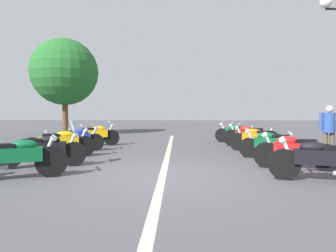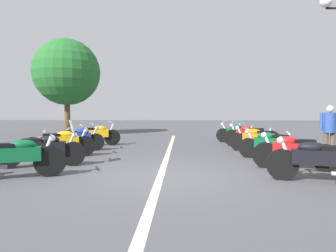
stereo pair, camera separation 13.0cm
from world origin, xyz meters
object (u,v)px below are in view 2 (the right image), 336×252
at_px(motorcycle_left_row_2, 60,143).
at_px(roadside_tree_0, 67,72).
at_px(motorcycle_right_row_2, 272,144).
at_px(motorcycle_right_row_0, 320,160).
at_px(motorcycle_left_row_1, 43,149).
at_px(motorcycle_left_row_0, 15,157).
at_px(motorcycle_left_row_3, 77,139).
at_px(motorcycle_right_row_1, 294,151).
at_px(motorcycle_right_row_4, 251,135).
at_px(motorcycle_right_row_5, 239,133).
at_px(motorcycle_right_row_3, 258,139).
at_px(motorcycle_left_row_4, 96,135).
at_px(bystander_1, 330,128).

bearing_deg(motorcycle_left_row_2, roadside_tree_0, 86.37).
bearing_deg(motorcycle_right_row_2, motorcycle_right_row_0, 109.65).
bearing_deg(roadside_tree_0, motorcycle_right_row_2, -131.45).
bearing_deg(motorcycle_right_row_2, motorcycle_left_row_1, 32.49).
distance_m(motorcycle_left_row_0, motorcycle_left_row_3, 4.34).
relative_size(motorcycle_right_row_1, motorcycle_right_row_4, 0.96).
bearing_deg(motorcycle_right_row_2, motorcycle_right_row_5, -70.30).
relative_size(motorcycle_left_row_3, motorcycle_right_row_3, 1.01).
bearing_deg(motorcycle_right_row_4, motorcycle_right_row_3, 113.40).
bearing_deg(motorcycle_left_row_3, motorcycle_left_row_4, 65.63).
bearing_deg(motorcycle_right_row_5, motorcycle_left_row_0, 72.59).
height_order(motorcycle_left_row_1, motorcycle_right_row_1, motorcycle_left_row_1).
bearing_deg(motorcycle_left_row_0, motorcycle_right_row_0, -23.00).
relative_size(motorcycle_right_row_1, motorcycle_right_row_3, 1.03).
relative_size(motorcycle_right_row_2, bystander_1, 1.21).
height_order(motorcycle_right_row_0, roadside_tree_0, roadside_tree_0).
bearing_deg(motorcycle_right_row_5, motorcycle_left_row_1, 66.80).
bearing_deg(motorcycle_right_row_3, motorcycle_left_row_4, 11.40).
distance_m(motorcycle_right_row_0, motorcycle_right_row_4, 5.86).
bearing_deg(motorcycle_left_row_1, bystander_1, -5.76).
xyz_separation_m(motorcycle_right_row_1, bystander_1, (1.65, -1.64, 0.47)).
xyz_separation_m(motorcycle_left_row_1, motorcycle_right_row_0, (-1.35, -6.33, -0.01)).
xyz_separation_m(motorcycle_right_row_0, motorcycle_right_row_4, (5.86, 0.03, 0.01)).
bearing_deg(motorcycle_left_row_0, motorcycle_right_row_5, 27.51).
relative_size(motorcycle_right_row_4, motorcycle_right_row_5, 1.01).
relative_size(motorcycle_right_row_5, bystander_1, 1.26).
distance_m(motorcycle_right_row_5, roadside_tree_0, 10.74).
xyz_separation_m(motorcycle_left_row_4, motorcycle_right_row_2, (-3.05, -6.25, -0.02)).
relative_size(motorcycle_right_row_4, bystander_1, 1.27).
xyz_separation_m(motorcycle_left_row_1, motorcycle_right_row_4, (4.51, -6.30, 0.01)).
height_order(motorcycle_left_row_0, motorcycle_left_row_1, motorcycle_left_row_1).
relative_size(bystander_1, roadside_tree_0, 0.28).
height_order(motorcycle_right_row_2, motorcycle_right_row_3, motorcycle_right_row_3).
bearing_deg(motorcycle_right_row_1, motorcycle_left_row_4, -19.71).
height_order(motorcycle_left_row_2, motorcycle_left_row_4, motorcycle_left_row_4).
relative_size(motorcycle_left_row_1, bystander_1, 1.32).
bearing_deg(motorcycle_right_row_0, motorcycle_right_row_2, -73.23).
relative_size(motorcycle_left_row_4, motorcycle_right_row_5, 0.97).
height_order(motorcycle_left_row_0, motorcycle_right_row_0, motorcycle_left_row_0).
bearing_deg(roadside_tree_0, motorcycle_right_row_3, -125.79).
height_order(motorcycle_left_row_0, motorcycle_right_row_2, motorcycle_left_row_0).
xyz_separation_m(motorcycle_left_row_1, motorcycle_left_row_4, (4.65, -0.01, -0.00)).
xyz_separation_m(motorcycle_right_row_0, motorcycle_right_row_1, (1.31, 0.02, -0.00)).
bearing_deg(motorcycle_left_row_1, motorcycle_left_row_2, 80.36).
distance_m(motorcycle_left_row_2, motorcycle_right_row_1, 6.70).
relative_size(motorcycle_right_row_2, motorcycle_right_row_3, 1.02).
bearing_deg(motorcycle_right_row_3, motorcycle_right_row_1, 116.13).
bearing_deg(motorcycle_right_row_2, motorcycle_left_row_4, -7.85).
bearing_deg(motorcycle_right_row_5, motorcycle_left_row_4, 35.11).
relative_size(motorcycle_left_row_4, motorcycle_right_row_3, 1.03).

